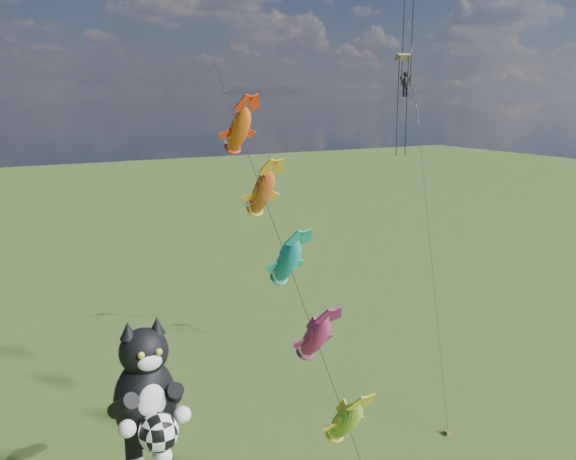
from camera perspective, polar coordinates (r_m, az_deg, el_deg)
cat_kite_rig at (r=23.61m, az=-12.42°, el=-14.17°), size 2.74×4.21×10.40m
fish_windsock_rig at (r=27.45m, az=-0.02°, el=-2.87°), size 1.15×15.97×19.36m
parafoil_rig at (r=46.88m, az=10.50°, el=13.35°), size 9.17×15.51×26.82m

